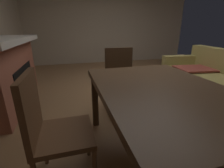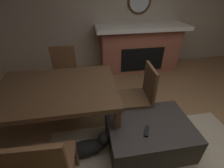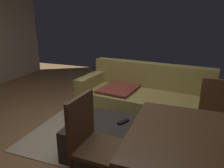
# 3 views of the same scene
# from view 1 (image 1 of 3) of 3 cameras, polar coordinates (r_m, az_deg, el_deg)

# --- Properties ---
(floor) EXTENTS (7.88, 7.88, 0.00)m
(floor) POSITION_cam_1_polar(r_m,az_deg,el_deg) (3.23, 12.66, -3.14)
(floor) COLOR olive
(wall_left) EXTENTS (0.12, 6.10, 2.60)m
(wall_left) POSITION_cam_1_polar(r_m,az_deg,el_deg) (6.08, -1.64, 20.21)
(wall_left) COLOR #B7A893
(wall_left) RESTS_ON ground
(area_rug) EXTENTS (2.60, 2.00, 0.01)m
(area_rug) POSITION_cam_1_polar(r_m,az_deg,el_deg) (3.13, 22.30, -4.81)
(area_rug) COLOR tan
(area_rug) RESTS_ON ground
(fireplace) EXTENTS (2.10, 0.76, 1.08)m
(fireplace) POSITION_cam_1_polar(r_m,az_deg,el_deg) (3.06, -34.47, 3.44)
(fireplace) COLOR #9E5642
(fireplace) RESTS_ON ground
(couch) EXTENTS (2.21, 1.16, 0.85)m
(couch) POSITION_cam_1_polar(r_m,az_deg,el_deg) (3.39, 32.77, 0.68)
(couch) COLOR #9E8E4C
(couch) RESTS_ON ground
(ottoman_coffee_table) EXTENTS (1.04, 0.76, 0.40)m
(ottoman_coffee_table) POSITION_cam_1_polar(r_m,az_deg,el_deg) (2.75, 13.01, -2.70)
(ottoman_coffee_table) COLOR #2D2826
(ottoman_coffee_table) RESTS_ON ground
(tv_remote) EXTENTS (0.12, 0.17, 0.02)m
(tv_remote) POSITION_cam_1_polar(r_m,az_deg,el_deg) (2.66, 16.35, 1.15)
(tv_remote) COLOR black
(tv_remote) RESTS_ON ottoman_coffee_table
(dining_table) EXTENTS (1.55, 1.07, 0.74)m
(dining_table) POSITION_cam_1_polar(r_m,az_deg,el_deg) (1.44, 17.59, -3.87)
(dining_table) COLOR #513823
(dining_table) RESTS_ON ground
(dining_chair_south) EXTENTS (0.44, 0.44, 0.93)m
(dining_chair_south) POSITION_cam_1_polar(r_m,az_deg,el_deg) (1.31, -21.33, -13.86)
(dining_chair_south) COLOR brown
(dining_chair_south) RESTS_ON ground
(dining_chair_west) EXTENTS (0.46, 0.46, 0.93)m
(dining_chair_west) POSITION_cam_1_polar(r_m,az_deg,el_deg) (2.49, 2.99, 3.29)
(dining_chair_west) COLOR #513823
(dining_chair_west) RESTS_ON ground
(small_dog) EXTENTS (0.58, 0.24, 0.27)m
(small_dog) POSITION_cam_1_polar(r_m,az_deg,el_deg) (2.19, 23.19, -11.07)
(small_dog) COLOR black
(small_dog) RESTS_ON ground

